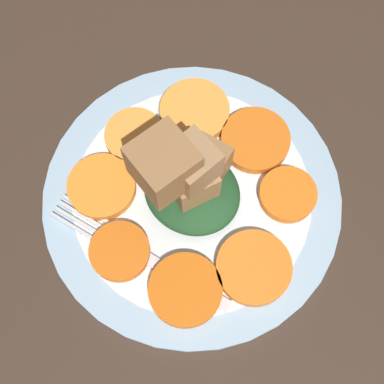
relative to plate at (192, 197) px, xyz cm
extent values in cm
cube|color=#38281E|center=(0.00, 0.00, -1.52)|extent=(120.00, 120.00, 2.00)
cylinder|color=#99B7D1|center=(0.00, 0.00, -0.02)|extent=(28.54, 28.54, 1.00)
cylinder|color=white|center=(0.00, 0.00, 0.03)|extent=(22.83, 22.83, 1.00)
cylinder|color=orange|center=(-2.11, -8.34, 1.14)|extent=(5.52, 5.52, 1.11)
cylinder|color=#D45F12|center=(4.77, -7.71, 1.14)|extent=(6.61, 6.61, 1.11)
cylinder|color=orange|center=(8.60, -2.53, 1.14)|extent=(6.85, 6.85, 1.11)
cylinder|color=orange|center=(7.39, 5.16, 1.14)|extent=(5.43, 5.43, 1.11)
cylinder|color=orange|center=(1.82, 8.11, 1.14)|extent=(6.76, 6.76, 1.11)
cylinder|color=#F99438|center=(-4.85, 7.23, 1.14)|extent=(6.97, 6.97, 1.11)
cylinder|color=#F99539|center=(-8.03, 1.59, 1.14)|extent=(5.83, 5.83, 1.11)
cylinder|color=orange|center=(-7.36, -4.39, 1.14)|extent=(6.46, 6.46, 1.11)
ellipsoid|color=#1E4723|center=(0.00, 0.00, 1.80)|extent=(9.26, 8.34, 2.44)
cube|color=#9E754C|center=(-0.45, -0.17, 4.90)|extent=(5.10, 5.10, 3.77)
cube|color=olive|center=(0.27, 1.76, 4.94)|extent=(4.15, 4.15, 3.85)
cube|color=#9E754C|center=(0.02, 0.10, 8.58)|extent=(4.47, 4.47, 3.71)
cube|color=olive|center=(-1.45, -1.81, 9.80)|extent=(5.63, 5.63, 4.52)
cube|color=silver|center=(2.67, -7.16, 0.78)|extent=(12.27, 2.09, 0.40)
cube|color=silver|center=(-4.16, -7.72, 0.78)|extent=(1.67, 2.42, 0.40)
cube|color=silver|center=(-7.21, -8.97, 0.78)|extent=(4.82, 0.70, 0.40)
cube|color=silver|center=(-7.27, -8.31, 0.78)|extent=(4.82, 0.70, 0.40)
cube|color=silver|center=(-7.32, -7.64, 0.78)|extent=(4.82, 0.70, 0.40)
cube|color=silver|center=(-7.38, -6.98, 0.78)|extent=(4.82, 0.70, 0.40)
camera|label=1|loc=(9.68, -13.59, 48.56)|focal=50.00mm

